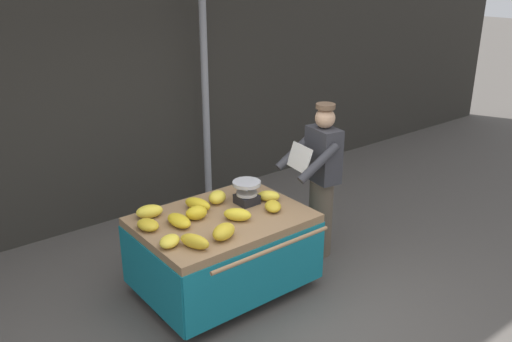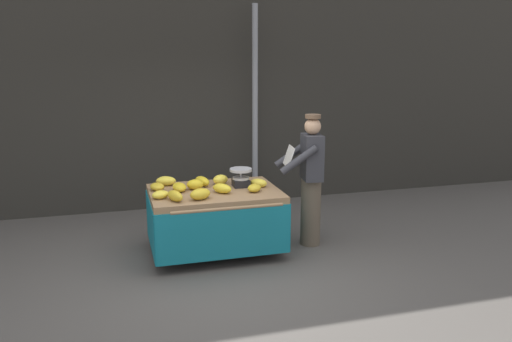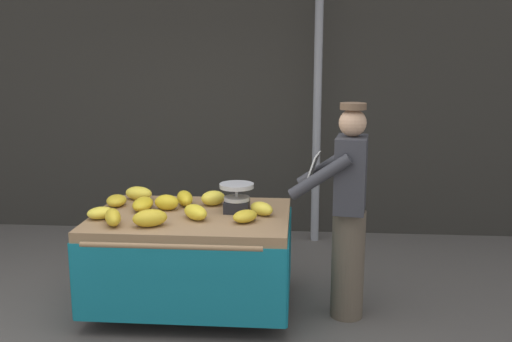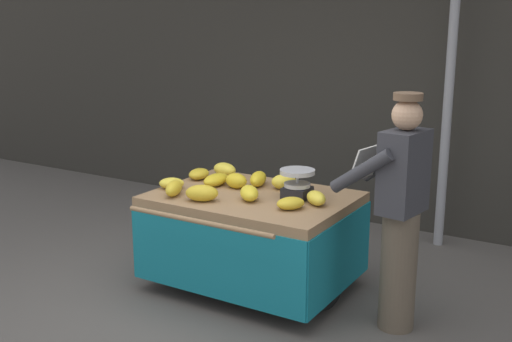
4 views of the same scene
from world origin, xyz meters
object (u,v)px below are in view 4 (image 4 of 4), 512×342
Objects in this scene: banana_bunch_10 at (202,193)px; banana_bunch_8 at (291,203)px; banana_bunch_2 at (249,193)px; banana_bunch_7 at (172,183)px; banana_cart at (253,220)px; banana_bunch_5 at (236,181)px; banana_bunch_6 at (174,188)px; vendor_person at (399,212)px; weighing_scale at (297,184)px; banana_bunch_1 at (216,180)px; banana_bunch_0 at (284,182)px; banana_bunch_3 at (258,179)px; banana_bunch_4 at (199,174)px; street_pole at (449,83)px; banana_bunch_9 at (316,198)px; banana_bunch_11 at (225,169)px.

banana_bunch_8 is at bearing 13.56° from banana_bunch_10.
banana_bunch_2 is 1.25× the size of banana_bunch_7.
banana_bunch_8 is (0.46, -0.20, 0.26)m from banana_cart.
banana_bunch_5 is at bearing 33.20° from banana_bunch_7.
banana_bunch_6 is 0.16× the size of vendor_person.
weighing_scale reaches higher than banana_bunch_8.
banana_bunch_1 is 1.07× the size of banana_bunch_6.
banana_bunch_3 is at bearing -175.63° from banana_bunch_0.
banana_bunch_6 is at bearing 177.77° from banana_bunch_10.
weighing_scale is 0.50m from banana_bunch_3.
banana_bunch_3 is 1.24× the size of banana_bunch_4.
banana_bunch_9 is (-0.48, -1.85, -0.75)m from street_pole.
banana_bunch_1 is at bearing 111.88° from banana_bunch_10.
banana_bunch_5 is at bearing -11.15° from banana_bunch_4.
banana_bunch_11 is (0.13, 0.60, 0.01)m from banana_bunch_7.
banana_bunch_5 is at bearing -125.88° from street_pole.
banana_bunch_8 is 0.23m from banana_bunch_9.
vendor_person is (1.77, 0.30, 0.00)m from banana_bunch_6.
street_pole reaches higher than banana_bunch_5.
weighing_scale is 0.99m from banana_bunch_6.
banana_bunch_3 is 0.20m from banana_bunch_5.
banana_bunch_2 is 0.90× the size of banana_bunch_3.
banana_bunch_7 is at bearing -149.46° from banana_bunch_0.
banana_bunch_7 is 0.83× the size of banana_bunch_11.
banana_bunch_0 is 0.90× the size of banana_bunch_4.
vendor_person reaches higher than banana_bunch_5.
banana_bunch_1 is at bearing -175.29° from banana_bunch_5.
banana_bunch_7 is 1.93m from vendor_person.
banana_bunch_9 is at bearing 24.75° from banana_bunch_10.
banana_bunch_6 is (-0.53, -0.35, 0.28)m from banana_cart.
banana_bunch_4 is at bearing 172.87° from vendor_person.
banana_bunch_1 is 1.43× the size of banana_bunch_7.
banana_bunch_0 is at bearing 80.65° from banana_bunch_2.
banana_bunch_9 is 0.13× the size of vendor_person.
banana_bunch_6 is (-0.89, -0.45, -0.06)m from weighing_scale.
banana_cart is at bearing -115.68° from banana_bunch_0.
banana_cart is 5.35× the size of banana_bunch_1.
banana_cart is 0.50m from banana_bunch_1.
banana_bunch_7 is at bearing -175.65° from vendor_person.
banana_bunch_0 is at bearing -10.27° from banana_bunch_11.
banana_cart is 0.69m from banana_bunch_6.
banana_bunch_8 is at bearing -39.45° from banana_bunch_3.
banana_bunch_9 is at bearing -104.55° from street_pole.
banana_bunch_1 is 1.36× the size of banana_bunch_8.
banana_bunch_11 is at bearing 137.50° from banana_bunch_2.
street_pole is 11.52× the size of weighing_scale.
banana_bunch_7 is 1.13m from banana_bunch_8.
street_pole reaches higher than banana_bunch_10.
banana_cart is 0.32m from banana_bunch_2.
banana_bunch_1 is at bearing -22.29° from banana_bunch_4.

